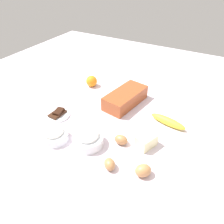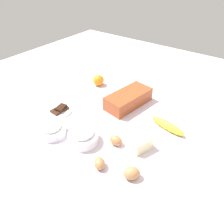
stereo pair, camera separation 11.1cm
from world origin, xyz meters
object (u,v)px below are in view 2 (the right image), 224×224
Objects in this scene: loaf_pan at (128,98)px; orange_fruit at (98,80)px; butter_block at (141,144)px; sugar_bowl at (83,136)px; banana at (168,126)px; flour_bowl at (52,130)px; chocolate_plate at (60,110)px; egg_loose at (100,163)px; egg_beside_bowl at (116,140)px; egg_near_butter at (132,173)px.

loaf_pan is 4.10× the size of orange_fruit.
butter_block is at bearing -123.19° from orange_fruit.
sugar_bowl is 0.42m from banana.
banana is (0.37, -0.43, -0.01)m from flour_bowl.
chocolate_plate is (-0.36, -0.02, -0.03)m from orange_fruit.
egg_loose is at bearing -140.33° from orange_fruit.
flour_bowl reaches higher than banana.
loaf_pan is 0.46m from flour_bowl.
butter_block is (0.12, -0.24, -0.00)m from sugar_bowl.
banana is at bearing -104.29° from orange_fruit.
banana is at bearing -67.78° from chocolate_plate.
egg_beside_bowl is 1.09× the size of egg_loose.
banana is at bearing -49.48° from flour_bowl.
egg_loose is (-0.53, -0.44, -0.01)m from orange_fruit.
loaf_pan is 4.54× the size of egg_near_butter.
banana is 3.02× the size of egg_beside_bowl.
orange_fruit is 1.11× the size of egg_near_butter.
banana is 0.28m from egg_beside_bowl.
butter_block is 0.50m from chocolate_plate.
flour_bowl is 0.68× the size of banana.
loaf_pan is at bearing -105.59° from orange_fruit.
banana is at bearing -17.45° from egg_loose.
banana is 3.28× the size of egg_loose.
egg_beside_bowl is at bearing 111.94° from butter_block.
orange_fruit is 0.56m from egg_beside_bowl.
loaf_pan is 0.38m from sugar_bowl.
sugar_bowl is at bearing 138.82° from banana.
egg_near_butter is (-0.16, -0.05, -0.00)m from butter_block.
egg_near_butter reaches higher than egg_loose.
sugar_bowl reaches higher than egg_loose.
flour_bowl is 0.18m from chocolate_plate.
butter_block reaches higher than banana.
loaf_pan is 2.32× the size of flour_bowl.
loaf_pan is 2.29× the size of chocolate_plate.
sugar_bowl is at bearing 82.87° from egg_near_butter.
egg_loose reaches higher than chocolate_plate.
butter_block is at bearing -87.33° from chocolate_plate.
egg_loose reaches higher than banana.
sugar_bowl is 1.08× the size of chocolate_plate.
orange_fruit is (0.14, 0.56, 0.02)m from banana.
sugar_bowl is 2.14× the size of egg_near_butter.
loaf_pan is at bearing -42.70° from chocolate_plate.
orange_fruit is 0.69m from egg_loose.
sugar_bowl reaches higher than butter_block.
chocolate_plate is (-0.22, 0.54, -0.01)m from banana.
chocolate_plate is at bearing 76.47° from egg_near_butter.
chocolate_plate is (0.10, 0.26, -0.02)m from sugar_bowl.
sugar_bowl is at bearing 116.85° from butter_block.
banana is at bearing -11.73° from butter_block.
chocolate_plate is (0.15, 0.11, -0.02)m from flour_bowl.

